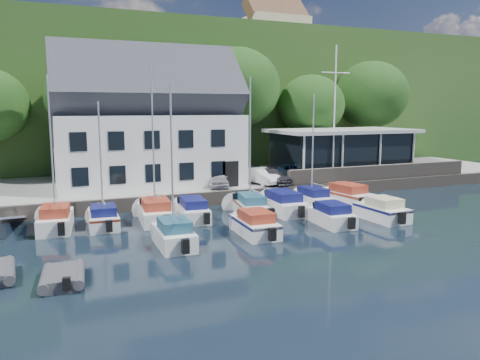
{
  "coord_description": "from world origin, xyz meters",
  "views": [
    {
      "loc": [
        -14.44,
        -20.77,
        7.04
      ],
      "look_at": [
        -2.15,
        9.0,
        2.08
      ],
      "focal_mm": 35.0,
      "sensor_mm": 36.0,
      "label": 1
    }
  ],
  "objects": [
    {
      "name": "boat_r1_5",
      "position": [
        0.1,
        7.01,
        0.75
      ],
      "size": [
        2.25,
        6.82,
        1.5
      ],
      "primitive_type": null,
      "rotation": [
        0.0,
        0.0,
        -0.02
      ],
      "color": "white",
      "rests_on": "ground"
    },
    {
      "name": "boat_r2_3",
      "position": [
        1.3,
        2.89,
        0.69
      ],
      "size": [
        2.19,
        5.37,
        1.37
      ],
      "primitive_type": null,
      "rotation": [
        0.0,
        0.0,
        -0.06
      ],
      "color": "white",
      "rests_on": "ground"
    },
    {
      "name": "tree_1",
      "position": [
        -10.77,
        21.69,
        6.23
      ],
      "size": [
        7.65,
        7.65,
        10.46
      ],
      "primitive_type": null,
      "color": "black",
      "rests_on": "quay"
    },
    {
      "name": "harbor_building",
      "position": [
        -7.0,
        16.5,
        5.35
      ],
      "size": [
        14.4,
        8.2,
        8.7
      ],
      "primitive_type": null,
      "color": "white",
      "rests_on": "quay"
    },
    {
      "name": "gangway",
      "position": [
        -16.5,
        9.0,
        0.0
      ],
      "size": [
        1.2,
        6.0,
        1.4
      ],
      "primitive_type": null,
      "color": "silver",
      "rests_on": "ground"
    },
    {
      "name": "quay_face",
      "position": [
        0.0,
        11.0,
        0.5
      ],
      "size": [
        60.0,
        0.3,
        1.0
      ],
      "primitive_type": "cube",
      "color": "#61574D",
      "rests_on": "ground"
    },
    {
      "name": "flagpole",
      "position": [
        7.98,
        12.77,
        6.59
      ],
      "size": [
        2.68,
        0.2,
        11.18
      ],
      "primitive_type": null,
      "color": "white",
      "rests_on": "quay"
    },
    {
      "name": "boat_r1_2",
      "position": [
        -8.45,
        7.7,
        4.45
      ],
      "size": [
        2.53,
        6.31,
        8.91
      ],
      "primitive_type": null,
      "rotation": [
        0.0,
        0.0,
        -0.08
      ],
      "color": "white",
      "rests_on": "ground"
    },
    {
      "name": "field_patch",
      "position": [
        8.0,
        70.0,
        16.15
      ],
      "size": [
        50.0,
        30.0,
        0.3
      ],
      "primitive_type": "cube",
      "color": "olive",
      "rests_on": "hillside"
    },
    {
      "name": "boat_r2_4",
      "position": [
        4.94,
        2.59,
        0.74
      ],
      "size": [
        2.23,
        5.19,
        1.48
      ],
      "primitive_type": null,
      "rotation": [
        0.0,
        0.0,
        0.04
      ],
      "color": "white",
      "rests_on": "ground"
    },
    {
      "name": "boat_r1_1",
      "position": [
        -11.61,
        7.48,
        4.1
      ],
      "size": [
        2.11,
        5.1,
        8.2
      ],
      "primitive_type": null,
      "rotation": [
        0.0,
        0.0,
        -0.05
      ],
      "color": "white",
      "rests_on": "ground"
    },
    {
      "name": "ground",
      "position": [
        0.0,
        0.0,
        0.0
      ],
      "size": [
        180.0,
        180.0,
        0.0
      ],
      "primitive_type": "plane",
      "color": "black",
      "rests_on": "ground"
    },
    {
      "name": "hillside",
      "position": [
        0.0,
        62.0,
        8.0
      ],
      "size": [
        160.0,
        75.0,
        16.0
      ],
      "primitive_type": "cube",
      "color": "#244A1B",
      "rests_on": "ground"
    },
    {
      "name": "car_silver",
      "position": [
        -2.42,
        13.01,
        1.63
      ],
      "size": [
        2.24,
        3.93,
        1.26
      ],
      "primitive_type": "imported",
      "rotation": [
        0.0,
        0.0,
        -0.21
      ],
      "color": "silver",
      "rests_on": "quay"
    },
    {
      "name": "boat_r1_6",
      "position": [
        3.03,
        7.96,
        4.28
      ],
      "size": [
        1.83,
        6.07,
        8.56
      ],
      "primitive_type": null,
      "rotation": [
        0.0,
        0.0,
        -0.02
      ],
      "color": "white",
      "rests_on": "ground"
    },
    {
      "name": "club_pavilion",
      "position": [
        11.0,
        16.0,
        3.05
      ],
      "size": [
        13.2,
        7.2,
        4.1
      ],
      "primitive_type": null,
      "color": "black",
      "rests_on": "quay"
    },
    {
      "name": "boat_r2_1",
      "position": [
        -8.71,
        2.08,
        4.47
      ],
      "size": [
        1.99,
        5.36,
        8.93
      ],
      "primitive_type": null,
      "rotation": [
        0.0,
        0.0,
        -0.03
      ],
      "color": "white",
      "rests_on": "ground"
    },
    {
      "name": "car_white",
      "position": [
        1.29,
        12.92,
        1.64
      ],
      "size": [
        2.09,
        4.1,
        1.29
      ],
      "primitive_type": "imported",
      "rotation": [
        0.0,
        0.0,
        0.19
      ],
      "color": "silver",
      "rests_on": "quay"
    },
    {
      "name": "tree_5",
      "position": [
        19.32,
        22.59,
        6.6
      ],
      "size": [
        8.2,
        8.2,
        11.2
      ],
      "primitive_type": null,
      "color": "black",
      "rests_on": "quay"
    },
    {
      "name": "tree_4",
      "position": [
        11.18,
        21.89,
        5.74
      ],
      "size": [
        6.93,
        6.93,
        9.48
      ],
      "primitive_type": null,
      "color": "black",
      "rests_on": "quay"
    },
    {
      "name": "dinghy_1",
      "position": [
        -14.18,
        -1.24,
        0.34
      ],
      "size": [
        1.98,
        3.06,
        0.68
      ],
      "primitive_type": null,
      "rotation": [
        0.0,
        0.0,
        -0.08
      ],
      "color": "#3B3B40",
      "rests_on": "ground"
    },
    {
      "name": "boat_r2_2",
      "position": [
        -3.94,
        2.51,
        0.7
      ],
      "size": [
        2.12,
        5.5,
        1.4
      ],
      "primitive_type": null,
      "rotation": [
        0.0,
        0.0,
        -0.04
      ],
      "color": "white",
      "rests_on": "ground"
    },
    {
      "name": "farmhouse",
      "position": [
        22.0,
        52.0,
        20.1
      ],
      "size": [
        10.4,
        7.0,
        8.2
      ],
      "primitive_type": null,
      "color": "beige",
      "rests_on": "hillside"
    },
    {
      "name": "seawall",
      "position": [
        12.0,
        11.4,
        1.6
      ],
      "size": [
        18.0,
        0.5,
        1.2
      ],
      "primitive_type": "cube",
      "color": "#61574D",
      "rests_on": "quay"
    },
    {
      "name": "boat_r1_7",
      "position": [
        5.82,
        7.76,
        0.77
      ],
      "size": [
        3.01,
        6.85,
        1.54
      ],
      "primitive_type": null,
      "rotation": [
        0.0,
        0.0,
        0.14
      ],
      "color": "white",
      "rests_on": "ground"
    },
    {
      "name": "car_dgrey",
      "position": [
        2.04,
        12.83,
        1.63
      ],
      "size": [
        3.12,
        4.68,
        1.26
      ],
      "primitive_type": "imported",
      "rotation": [
        0.0,
        0.0,
        0.34
      ],
      "color": "#2A2A2F",
      "rests_on": "quay"
    },
    {
      "name": "boat_r1_0",
      "position": [
        -14.25,
        7.94,
        4.53
      ],
      "size": [
        2.57,
        6.01,
        9.06
      ],
      "primitive_type": null,
      "rotation": [
        0.0,
        0.0,
        -0.11
      ],
      "color": "white",
      "rests_on": "ground"
    },
    {
      "name": "tree_2",
      "position": [
        -3.39,
        21.38,
        6.44
      ],
      "size": [
        7.96,
        7.96,
        10.88
      ],
      "primitive_type": null,
      "color": "black",
      "rests_on": "quay"
    },
    {
      "name": "car_blue",
      "position": [
        4.98,
        13.86,
        1.7
      ],
      "size": [
        2.2,
        4.28,
        1.4
      ],
      "primitive_type": "imported",
      "rotation": [
        0.0,
        0.0,
        -0.15
      ],
      "color": "#294F7F",
      "rests_on": "quay"
    },
    {
      "name": "tree_3",
      "position": [
        3.16,
        22.8,
        6.99
      ],
      "size": [
        8.76,
        8.76,
        11.98
      ],
      "primitive_type": null,
      "color": "black",
      "rests_on": "quay"
    },
    {
      "name": "boat_r1_3",
      "position": [
        -6.12,
        7.46,
        0.7
      ],
      "size": [
        2.29,
        6.29,
        1.41
      ],
      "primitive_type": null,
      "rotation": [
        0.0,
        0.0,
        -0.09
      ],
      "color": "white",
      "rests_on": "ground"
    },
    {
      "name": "quay",
      "position": [
        0.0,
        17.5,
        0.5
      ],
      "size": [
        60.0,
        13.0,
        1.0
      ],
      "primitive_type": "cube",
      "color": "gray",
      "rests_on": "ground"
    },
    {
      "name": "boat_r1_4",
      "position": [
        -2.19,
        7.19,
        4.31
      ],
      "size": [
        2.86,
        6.65,
        8.63
      ],
      "primitive_type": null,
      "rotation": [
        0.0,
        0.0,
        -0.17
      ],
      "color": "white",
      "rests_on": "ground"
    }
  ]
}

